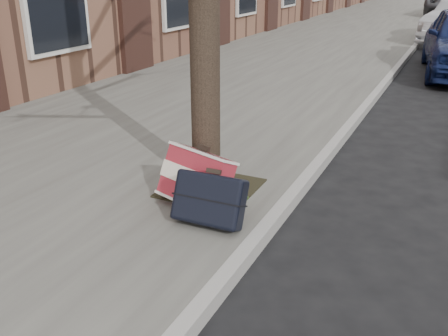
% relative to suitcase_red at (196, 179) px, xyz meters
% --- Properties ---
extents(ground, '(120.00, 120.00, 0.00)m').
position_rel_suitcase_red_xyz_m(ground, '(1.95, -0.81, -0.39)').
color(ground, black).
rests_on(ground, ground).
extents(near_sidewalk, '(5.00, 70.00, 0.12)m').
position_rel_suitcase_red_xyz_m(near_sidewalk, '(-1.75, 14.19, -0.33)').
color(near_sidewalk, slate).
rests_on(near_sidewalk, ground).
extents(dirt_patch, '(0.85, 0.85, 0.02)m').
position_rel_suitcase_red_xyz_m(dirt_patch, '(-0.05, 0.39, -0.26)').
color(dirt_patch, black).
rests_on(dirt_patch, near_sidewalk).
extents(suitcase_red, '(0.77, 0.57, 0.53)m').
position_rel_suitcase_red_xyz_m(suitcase_red, '(0.00, 0.00, 0.00)').
color(suitcase_red, maroon).
rests_on(suitcase_red, near_sidewalk).
extents(suitcase_navy, '(0.61, 0.36, 0.47)m').
position_rel_suitcase_red_xyz_m(suitcase_navy, '(0.27, -0.26, -0.03)').
color(suitcase_navy, black).
rests_on(suitcase_navy, near_sidewalk).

